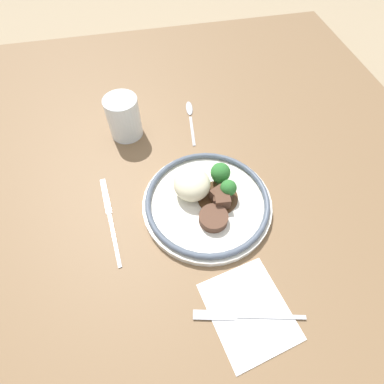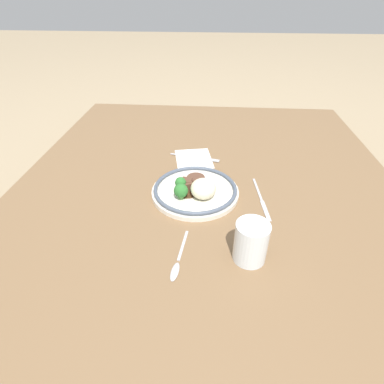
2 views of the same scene
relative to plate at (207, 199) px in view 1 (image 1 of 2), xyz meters
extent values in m
plane|color=#998466|center=(-0.03, 0.03, -0.07)|extent=(8.00, 8.00, 0.00)
cube|color=brown|center=(-0.03, 0.03, -0.04)|extent=(1.57, 1.28, 0.05)
cube|color=white|center=(-0.23, -0.02, -0.02)|extent=(0.18, 0.16, 0.00)
cylinder|color=silver|center=(-0.01, 0.00, -0.01)|extent=(0.27, 0.27, 0.02)
torus|color=#4C5666|center=(-0.01, 0.00, 0.00)|extent=(0.26, 0.26, 0.01)
ellipsoid|color=beige|center=(0.03, 0.03, 0.02)|extent=(0.08, 0.08, 0.06)
cylinder|color=brown|center=(-0.05, 0.00, 0.00)|extent=(0.06, 0.06, 0.02)
cylinder|color=#472D19|center=(0.00, -0.02, 0.00)|extent=(0.09, 0.09, 0.00)
cube|color=brown|center=(-0.01, -0.02, 0.01)|extent=(0.03, 0.03, 0.03)
cube|color=brown|center=(0.00, -0.05, 0.01)|extent=(0.03, 0.03, 0.02)
cube|color=brown|center=(0.00, -0.03, 0.01)|extent=(0.04, 0.04, 0.03)
cube|color=brown|center=(-0.02, -0.03, 0.01)|extent=(0.03, 0.03, 0.03)
cylinder|color=#5B8E47|center=(0.00, -0.05, 0.00)|extent=(0.01, 0.01, 0.02)
sphere|color=#2D702D|center=(0.00, -0.05, 0.03)|extent=(0.03, 0.03, 0.03)
cylinder|color=#5B8E47|center=(0.04, -0.04, 0.00)|extent=(0.01, 0.01, 0.01)
sphere|color=#2D702D|center=(0.04, -0.04, 0.02)|extent=(0.04, 0.04, 0.04)
cylinder|color=#5B8E47|center=(0.04, -0.04, 0.00)|extent=(0.01, 0.01, 0.01)
sphere|color=#2D702D|center=(0.04, -0.04, 0.02)|extent=(0.03, 0.03, 0.03)
cylinder|color=#F4AD19|center=(0.25, 0.15, 0.01)|extent=(0.07, 0.07, 0.07)
cylinder|color=white|center=(0.25, 0.15, 0.03)|extent=(0.08, 0.08, 0.10)
cube|color=#B7B7BC|center=(-0.25, -0.05, -0.02)|extent=(0.03, 0.12, 0.00)
cube|color=#B7B7BC|center=(-0.22, 0.04, -0.02)|extent=(0.03, 0.07, 0.00)
cube|color=#B7B7BC|center=(-0.04, 0.20, -0.02)|extent=(0.13, 0.02, 0.00)
cube|color=#B7B7BC|center=(0.07, 0.21, -0.02)|extent=(0.10, 0.02, 0.00)
cube|color=#B7B7BC|center=(0.22, -0.02, -0.02)|extent=(0.11, 0.02, 0.00)
ellipsoid|color=#B7B7BC|center=(0.31, -0.03, -0.02)|extent=(0.06, 0.02, 0.01)
camera|label=1|loc=(-0.33, 0.10, 0.53)|focal=28.00mm
camera|label=2|loc=(0.76, 0.05, 0.53)|focal=28.00mm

